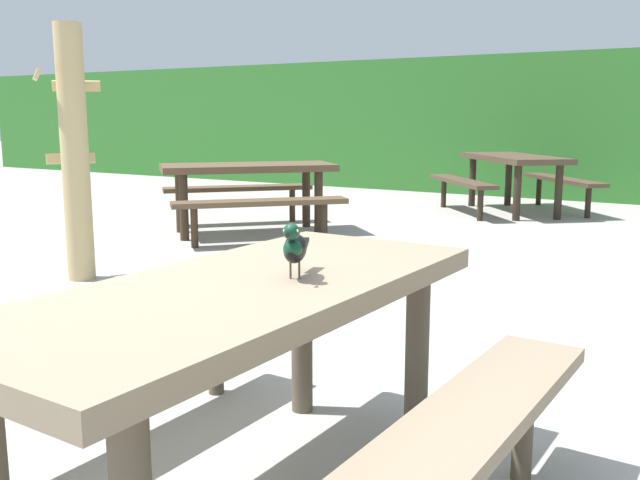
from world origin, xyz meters
The scene contains 7 objects.
ground_plane centered at (0.00, 0.00, 0.00)m, with size 60.00×60.00×0.00m, color #A3A099.
hedge_wall centered at (0.00, 9.96, 1.08)m, with size 28.00×1.73×2.17m, color #2D6B28.
picnic_table_foreground centered at (0.34, 0.03, 0.56)m, with size 1.74×1.83×0.74m.
bird_grackle centered at (0.46, 0.14, 0.84)m, with size 0.14×0.27×0.18m.
picnic_table_mid_left centered at (-0.93, 7.41, 0.56)m, with size 2.39×2.39×0.74m.
picnic_table_mid_right centered at (-2.87, 4.31, 0.56)m, with size 2.40×2.40×0.74m.
stalk_post_left_side centered at (-2.68, 1.92, 0.97)m, with size 0.43×0.62×1.91m.
Camera 1 is at (1.64, -1.65, 1.25)m, focal length 39.41 mm.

